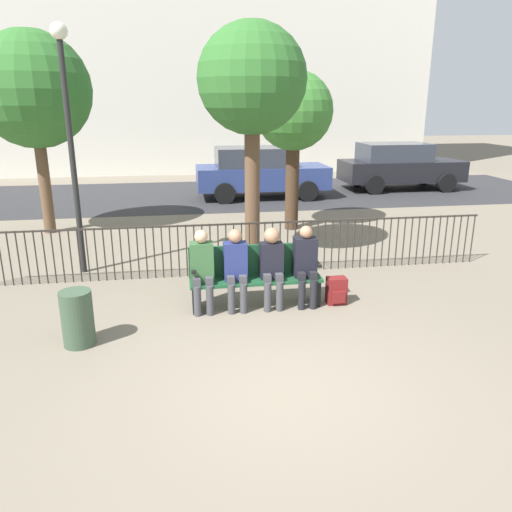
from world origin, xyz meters
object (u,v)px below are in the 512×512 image
(seated_person_0, at_px, (202,267))
(park_bench, at_px, (255,273))
(tree_0, at_px, (252,82))
(seated_person_3, at_px, (306,262))
(tree_2, at_px, (33,91))
(seated_person_2, at_px, (272,263))
(lamp_post, at_px, (68,118))
(backpack, at_px, (336,291))
(trash_bin, at_px, (77,318))
(tree_1, at_px, (294,113))
(parked_car_1, at_px, (399,166))
(seated_person_1, at_px, (236,266))
(parked_car_0, at_px, (259,172))

(seated_person_0, bearing_deg, park_bench, 9.13)
(tree_0, bearing_deg, seated_person_3, -79.53)
(tree_0, height_order, tree_2, tree_2)
(tree_0, bearing_deg, seated_person_2, -91.64)
(tree_2, relative_size, lamp_post, 1.07)
(backpack, xyz_separation_m, trash_bin, (-3.67, -0.81, 0.16))
(park_bench, height_order, tree_2, tree_2)
(tree_2, bearing_deg, tree_1, -5.38)
(seated_person_3, distance_m, trash_bin, 3.31)
(park_bench, bearing_deg, parked_car_1, 55.59)
(park_bench, relative_size, seated_person_3, 1.61)
(park_bench, height_order, parked_car_1, parked_car_1)
(tree_2, xyz_separation_m, trash_bin, (1.73, -6.14, -2.86))
(seated_person_1, distance_m, lamp_post, 3.92)
(seated_person_2, relative_size, trash_bin, 1.69)
(parked_car_0, height_order, parked_car_1, same)
(park_bench, relative_size, parked_car_1, 0.47)
(trash_bin, bearing_deg, parked_car_1, 49.64)
(tree_1, relative_size, parked_car_0, 0.88)
(seated_person_2, xyz_separation_m, trash_bin, (-2.66, -0.85, -0.34))
(tree_1, distance_m, lamp_post, 5.19)
(tree_0, xyz_separation_m, tree_1, (1.32, 2.33, -0.59))
(lamp_post, bearing_deg, seated_person_3, -30.55)
(tree_0, height_order, lamp_post, tree_0)
(seated_person_1, bearing_deg, parked_car_0, 78.55)
(tree_0, distance_m, parked_car_1, 10.09)
(parked_car_0, bearing_deg, seated_person_3, -94.87)
(seated_person_2, height_order, lamp_post, lamp_post)
(tree_0, height_order, parked_car_0, tree_0)
(parked_car_1, bearing_deg, backpack, -118.72)
(tree_0, bearing_deg, tree_1, 60.50)
(tree_2, bearing_deg, seated_person_3, -47.11)
(tree_0, height_order, tree_1, tree_0)
(park_bench, height_order, seated_person_1, seated_person_1)
(seated_person_1, height_order, backpack, seated_person_1)
(parked_car_1, xyz_separation_m, trash_bin, (-9.09, -10.70, -0.48))
(seated_person_2, relative_size, lamp_post, 0.29)
(seated_person_3, distance_m, tree_0, 3.61)
(lamp_post, distance_m, parked_car_0, 8.37)
(seated_person_0, xyz_separation_m, parked_car_0, (2.32, 9.01, 0.16))
(seated_person_2, xyz_separation_m, parked_car_0, (1.28, 9.01, 0.14))
(tree_1, bearing_deg, lamp_post, -149.81)
(park_bench, distance_m, lamp_post, 4.16)
(parked_car_0, xyz_separation_m, parked_car_1, (5.14, 0.84, 0.00))
(seated_person_1, xyz_separation_m, tree_2, (-3.86, 5.29, 2.54))
(seated_person_0, bearing_deg, tree_1, 63.00)
(park_bench, distance_m, trash_bin, 2.63)
(tree_0, relative_size, trash_bin, 6.03)
(seated_person_0, relative_size, tree_0, 0.28)
(seated_person_3, relative_size, tree_1, 0.33)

